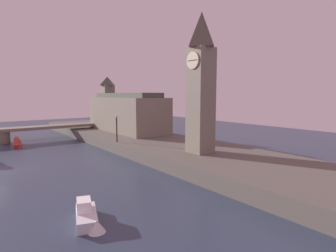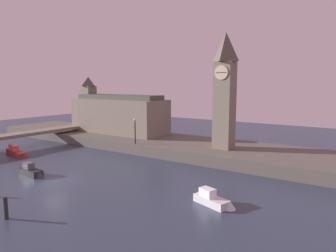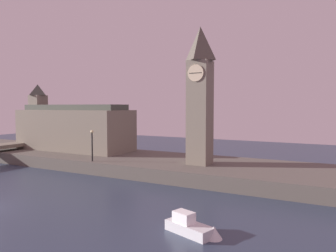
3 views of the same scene
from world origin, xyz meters
The scene contains 5 objects.
far_embankment centered at (0.00, 20.00, 0.75)m, with size 70.00×12.00×1.50m, color #5B544C.
clock_tower centered at (10.51, 18.98, 9.41)m, with size 2.61×2.65×15.24m.
parliament_hall centered at (-11.17, 21.42, 4.82)m, with size 17.87×6.77×9.99m.
streetlamp centered at (-1.36, 14.66, 3.81)m, with size 0.36×0.36×3.68m.
boat_ferry_white centered at (16.53, 3.66, 0.46)m, with size 4.02×2.16×1.40m.
Camera 3 is at (24.42, -14.38, 7.98)m, focal length 34.53 mm.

